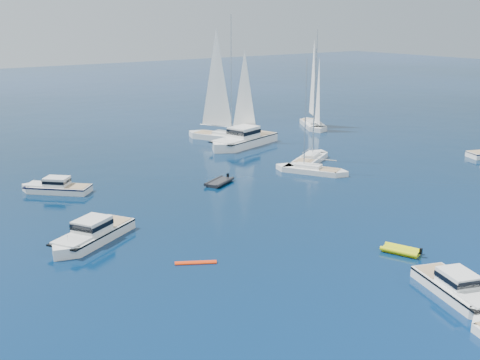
# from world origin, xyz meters

# --- Properties ---
(ground) EXTENTS (400.00, 400.00, 0.00)m
(ground) POSITION_xyz_m (0.00, 0.00, 0.00)
(ground) COLOR navy
(ground) RESTS_ON ground
(motor_cruiser_near) EXTENTS (5.36, 8.98, 2.26)m
(motor_cruiser_near) POSITION_xyz_m (-3.47, -1.54, 0.00)
(motor_cruiser_near) COLOR white
(motor_cruiser_near) RESTS_ON ground
(motor_cruiser_centre) EXTENTS (9.93, 7.40, 2.55)m
(motor_cruiser_centre) POSITION_xyz_m (-19.67, 22.93, 0.00)
(motor_cruiser_centre) COLOR silver
(motor_cruiser_centre) RESTS_ON ground
(motor_cruiser_far_l) EXTENTS (7.61, 7.60, 2.16)m
(motor_cruiser_far_l) POSITION_xyz_m (-17.04, 39.05, 0.00)
(motor_cruiser_far_l) COLOR silver
(motor_cruiser_far_l) RESTS_ON ground
(motor_cruiser_distant) EXTENTS (14.23, 7.89, 3.57)m
(motor_cruiser_distant) POSITION_xyz_m (13.30, 46.19, 0.00)
(motor_cruiser_distant) COLOR white
(motor_cruiser_distant) RESTS_ON ground
(sailboat_mid_r) EXTENTS (6.89, 9.65, 14.18)m
(sailboat_mid_r) POSITION_xyz_m (10.96, 28.85, 0.00)
(sailboat_mid_r) COLOR white
(sailboat_mid_r) RESTS_ON ground
(sailboat_centre) EXTENTS (10.20, 7.29, 15.00)m
(sailboat_centre) POSITION_xyz_m (14.59, 33.05, 0.00)
(sailboat_centre) COLOR white
(sailboat_centre) RESTS_ON ground
(sailboat_sails_r) EXTENTS (8.95, 13.30, 19.34)m
(sailboat_sails_r) POSITION_xyz_m (13.61, 51.48, 0.00)
(sailboat_sails_r) COLOR white
(sailboat_sails_r) RESTS_ON ground
(sailboat_sails_far) EXTENTS (8.37, 11.44, 16.90)m
(sailboat_sails_far) POSITION_xyz_m (31.95, 51.28, 0.00)
(sailboat_sails_far) COLOR silver
(sailboat_sails_far) RESTS_ON ground
(tender_yellow) EXTENTS (2.80, 3.62, 0.95)m
(tender_yellow) POSITION_xyz_m (-0.43, 5.85, 0.00)
(tender_yellow) COLOR #CED70C
(tender_yellow) RESTS_ON ground
(tender_grey_far) EXTENTS (4.70, 3.87, 0.95)m
(tender_grey_far) POSITION_xyz_m (-0.86, 31.36, 0.00)
(tender_grey_far) COLOR black
(tender_grey_far) RESTS_ON ground
(kayak_orange) EXTENTS (3.07, 2.11, 0.30)m
(kayak_orange) POSITION_xyz_m (-14.94, 13.86, 0.00)
(kayak_orange) COLOR red
(kayak_orange) RESTS_ON ground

